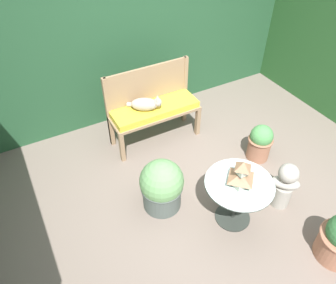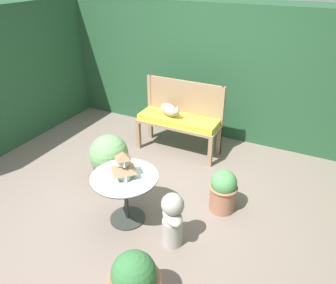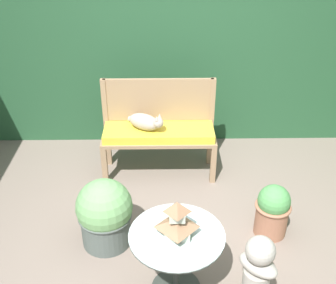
% 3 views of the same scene
% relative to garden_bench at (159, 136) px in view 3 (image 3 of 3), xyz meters
% --- Properties ---
extents(ground, '(30.00, 30.00, 0.00)m').
position_rel_garden_bench_xyz_m(ground, '(0.15, -1.17, -0.49)').
color(ground, '#75665B').
extents(foliage_hedge_back, '(6.40, 0.77, 2.11)m').
position_rel_garden_bench_xyz_m(foliage_hedge_back, '(0.15, 1.15, 0.56)').
color(foliage_hedge_back, '#234C2D').
rests_on(foliage_hedge_back, ground).
extents(garden_bench, '(1.26, 0.45, 0.58)m').
position_rel_garden_bench_xyz_m(garden_bench, '(0.00, 0.00, 0.00)').
color(garden_bench, '#937556').
rests_on(garden_bench, ground).
extents(bench_backrest, '(1.26, 0.06, 1.08)m').
position_rel_garden_bench_xyz_m(bench_backrest, '(0.00, 0.20, 0.27)').
color(bench_backrest, '#937556').
rests_on(bench_backrest, ground).
extents(cat, '(0.41, 0.38, 0.22)m').
position_rel_garden_bench_xyz_m(cat, '(-0.14, -0.01, 0.18)').
color(cat, '#A89989').
rests_on(cat, garden_bench).
extents(patio_table, '(0.74, 0.74, 0.60)m').
position_rel_garden_bench_xyz_m(patio_table, '(0.14, -1.69, -0.02)').
color(patio_table, '#2D332D').
rests_on(patio_table, ground).
extents(pagoda_birdhouse, '(0.25, 0.25, 0.31)m').
position_rel_garden_bench_xyz_m(pagoda_birdhouse, '(0.14, -1.69, 0.24)').
color(pagoda_birdhouse, '#B2BCA8').
rests_on(pagoda_birdhouse, patio_table).
extents(garden_bust, '(0.36, 0.35, 0.63)m').
position_rel_garden_bench_xyz_m(garden_bust, '(0.76, -1.78, -0.16)').
color(garden_bust, '#A39E93').
rests_on(garden_bust, ground).
extents(potted_plant_bench_left, '(0.51, 0.51, 0.66)m').
position_rel_garden_bench_xyz_m(potted_plant_bench_left, '(-0.48, -1.12, -0.16)').
color(potted_plant_bench_left, '#4C5651').
rests_on(potted_plant_bench_left, ground).
extents(potted_plant_path_edge, '(0.34, 0.34, 0.53)m').
position_rel_garden_bench_xyz_m(potted_plant_path_edge, '(1.06, -1.03, -0.22)').
color(potted_plant_path_edge, '#9E664C').
rests_on(potted_plant_path_edge, ground).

